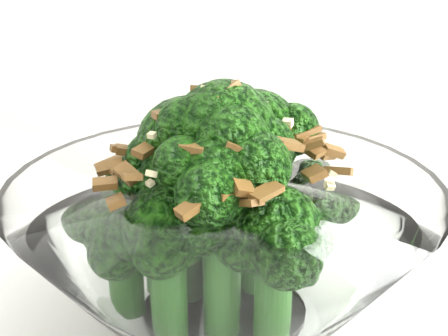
{
  "coord_description": "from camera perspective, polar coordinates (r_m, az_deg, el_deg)",
  "views": [
    {
      "loc": [
        0.12,
        -0.17,
        1.0
      ],
      "look_at": [
        0.1,
        0.19,
        0.86
      ],
      "focal_mm": 55.0,
      "sensor_mm": 36.0,
      "label": 1
    }
  ],
  "objects": [
    {
      "name": "broccoli_dish",
      "position": [
        0.41,
        -0.17,
        -5.81
      ],
      "size": [
        0.25,
        0.25,
        0.16
      ],
      "color": "white",
      "rests_on": "table"
    }
  ]
}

